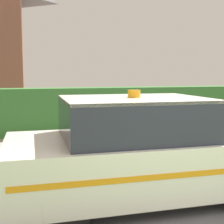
{
  "coord_description": "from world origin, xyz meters",
  "views": [
    {
      "loc": [
        -1.73,
        -1.7,
        1.82
      ],
      "look_at": [
        -0.07,
        4.33,
        1.05
      ],
      "focal_mm": 50.0,
      "sensor_mm": 36.0,
      "label": 1
    }
  ],
  "objects": [
    {
      "name": "garden_hedge",
      "position": [
        -0.1,
        7.78,
        0.7
      ],
      "size": [
        15.23,
        0.73,
        1.39
      ],
      "primitive_type": "cube",
      "color": "#3D7F38",
      "rests_on": "ground"
    },
    {
      "name": "police_car",
      "position": [
        -0.14,
        2.47,
        0.71
      ],
      "size": [
        3.94,
        1.81,
        1.58
      ],
      "rotation": [
        0.0,
        0.0,
        -0.02
      ],
      "color": "black",
      "rests_on": "road_strip"
    },
    {
      "name": "road_strip",
      "position": [
        0.0,
        3.47,
        0.01
      ],
      "size": [
        28.0,
        5.46,
        0.01
      ],
      "primitive_type": "cube",
      "color": "#5B5B60",
      "rests_on": "ground"
    }
  ]
}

